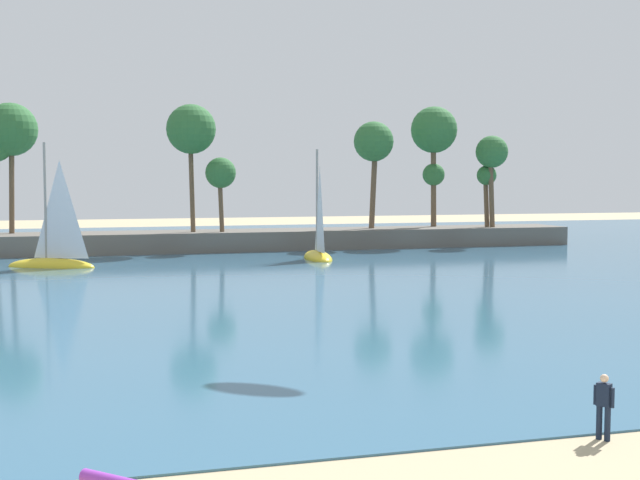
{
  "coord_description": "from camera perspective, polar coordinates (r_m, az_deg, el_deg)",
  "views": [
    {
      "loc": [
        -3.61,
        -11.61,
        6.51
      ],
      "look_at": [
        2.48,
        9.39,
        4.95
      ],
      "focal_mm": 48.53,
      "sensor_mm": 36.0,
      "label": 1
    }
  ],
  "objects": [
    {
      "name": "sailboat_mid_bay",
      "position": [
        65.77,
        -17.21,
        -0.96
      ],
      "size": [
        6.91,
        4.79,
        9.73
      ],
      "color": "yellow",
      "rests_on": "sea"
    },
    {
      "name": "sailboat_far_left",
      "position": [
        69.29,
        -0.12,
        -0.55
      ],
      "size": [
        2.52,
        6.65,
        9.43
      ],
      "color": "yellow",
      "rests_on": "sea"
    },
    {
      "name": "person_at_waterline",
      "position": [
        22.97,
        18.2,
        -10.28
      ],
      "size": [
        0.34,
        0.49,
        1.67
      ],
      "color": "#141E33",
      "rests_on": "ground"
    },
    {
      "name": "sea",
      "position": [
        68.19,
        -13.08,
        -1.48
      ],
      "size": [
        220.0,
        98.16,
        0.06
      ],
      "primitive_type": "cube",
      "color": "#33607F",
      "rests_on": "ground"
    },
    {
      "name": "palm_headland",
      "position": [
        77.14,
        -13.4,
        2.62
      ],
      "size": [
        85.9,
        6.64,
        13.49
      ],
      "color": "#605B54",
      "rests_on": "ground"
    }
  ]
}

